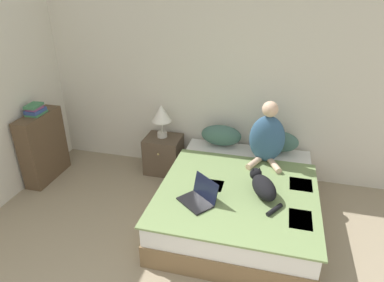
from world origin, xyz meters
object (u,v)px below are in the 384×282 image
object	(u,v)px
laptop_open	(199,197)
book_stack_top	(35,110)
person_sitting	(267,137)
bed	(238,200)
nightstand	(164,154)
table_lamp	(161,115)
bookshelf	(43,147)
cat_tabby	(263,186)
pillow_near	(221,135)
pillow_far	(277,141)

from	to	relation	value
laptop_open	book_stack_top	world-z (taller)	book_stack_top
book_stack_top	person_sitting	bearing A→B (deg)	6.42
bed	nightstand	bearing A→B (deg)	145.91
bed	table_lamp	bearing A→B (deg)	145.47
laptop_open	bookshelf	xyz separation A→B (m)	(-2.23, 0.66, -0.06)
bed	person_sitting	bearing A→B (deg)	67.13
cat_tabby	nightstand	bearing A→B (deg)	28.42
pillow_near	nightstand	bearing A→B (deg)	-175.32
cat_tabby	bookshelf	distance (m)	2.85
bed	table_lamp	size ratio (longest dim) A/B	4.29
cat_tabby	bookshelf	world-z (taller)	bookshelf
pillow_near	laptop_open	distance (m)	1.27
nightstand	table_lamp	xyz separation A→B (m)	(-0.02, 0.02, 0.57)
person_sitting	bookshelf	bearing A→B (deg)	-173.52
pillow_far	book_stack_top	world-z (taller)	book_stack_top
nightstand	bed	bearing A→B (deg)	-34.09
pillow_near	cat_tabby	size ratio (longest dim) A/B	0.88
pillow_near	book_stack_top	xyz separation A→B (m)	(-2.23, -0.60, 0.36)
nightstand	book_stack_top	size ratio (longest dim) A/B	2.11
pillow_far	table_lamp	size ratio (longest dim) A/B	1.15
pillow_near	laptop_open	xyz separation A→B (m)	(0.01, -1.27, -0.09)
bed	book_stack_top	world-z (taller)	book_stack_top
bed	bookshelf	distance (m)	2.60
book_stack_top	bookshelf	bearing A→B (deg)	-29.45
bookshelf	book_stack_top	world-z (taller)	book_stack_top
table_lamp	book_stack_top	bearing A→B (deg)	-158.73
person_sitting	book_stack_top	bearing A→B (deg)	-173.58
pillow_far	cat_tabby	size ratio (longest dim) A/B	0.88
pillow_near	laptop_open	bearing A→B (deg)	-89.70
laptop_open	cat_tabby	bearing A→B (deg)	63.16
cat_tabby	bookshelf	xyz separation A→B (m)	(-2.82, 0.39, -0.12)
cat_tabby	bookshelf	size ratio (longest dim) A/B	0.65
pillow_far	person_sitting	xyz separation A→B (m)	(-0.12, -0.28, 0.17)
laptop_open	bookshelf	size ratio (longest dim) A/B	0.47
laptop_open	table_lamp	xyz separation A→B (m)	(-0.79, 1.23, 0.31)
person_sitting	table_lamp	world-z (taller)	person_sitting
bed	book_stack_top	distance (m)	2.69
bed	bookshelf	size ratio (longest dim) A/B	2.13
bed	laptop_open	distance (m)	0.63
book_stack_top	nightstand	bearing A→B (deg)	20.24
pillow_near	bed	bearing A→B (deg)	-66.84
pillow_far	laptop_open	size ratio (longest dim) A/B	1.22
cat_tabby	table_lamp	size ratio (longest dim) A/B	1.30
bed	table_lamp	distance (m)	1.50
bed	pillow_near	xyz separation A→B (m)	(-0.35, 0.82, 0.37)
cat_tabby	laptop_open	bearing A→B (deg)	87.24
bed	cat_tabby	bearing A→B (deg)	-34.68
person_sitting	bookshelf	world-z (taller)	person_sitting
book_stack_top	pillow_near	bearing A→B (deg)	15.08
person_sitting	nightstand	distance (m)	1.47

